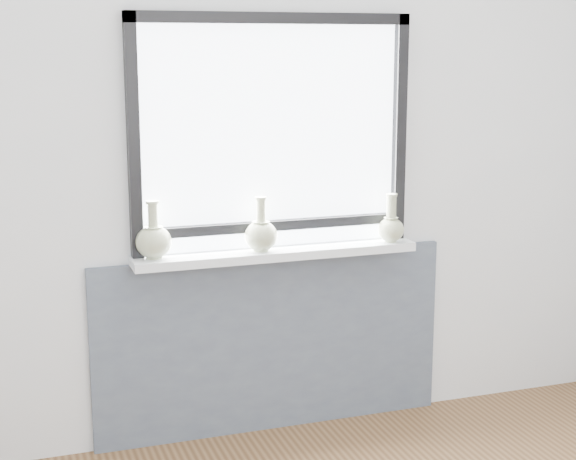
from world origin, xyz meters
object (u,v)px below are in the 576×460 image
object	(u,v)px
vase_b	(261,234)
windowsill	(277,253)
vase_c	(391,227)
vase_a	(154,240)

from	to	relation	value
vase_b	windowsill	bearing A→B (deg)	9.60
vase_b	vase_c	distance (m)	0.64
vase_a	vase_b	size ratio (longest dim) A/B	1.03
vase_a	vase_c	world-z (taller)	vase_a
vase_a	vase_b	xyz separation A→B (m)	(0.48, -0.02, -0.00)
vase_a	vase_b	bearing A→B (deg)	-2.04
vase_a	vase_c	bearing A→B (deg)	-1.72
windowsill	vase_b	world-z (taller)	vase_b
vase_c	vase_a	bearing A→B (deg)	178.28
windowsill	vase_b	size ratio (longest dim) A/B	5.34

